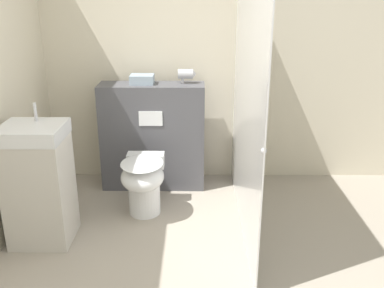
{
  "coord_description": "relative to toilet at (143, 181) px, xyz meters",
  "views": [
    {
      "loc": [
        0.07,
        -1.99,
        1.89
      ],
      "look_at": [
        0.04,
        1.34,
        0.68
      ],
      "focal_mm": 40.0,
      "sensor_mm": 36.0,
      "label": 1
    }
  ],
  "objects": [
    {
      "name": "wall_back",
      "position": [
        0.38,
        0.89,
        0.93
      ],
      "size": [
        8.0,
        0.06,
        2.5
      ],
      "color": "beige",
      "rests_on": "ground_plane"
    },
    {
      "name": "sink_vanity",
      "position": [
        -0.75,
        -0.4,
        0.16
      ],
      "size": [
        0.46,
        0.42,
        1.09
      ],
      "color": "beige",
      "rests_on": "ground_plane"
    },
    {
      "name": "hair_drier",
      "position": [
        0.36,
        0.65,
        0.81
      ],
      "size": [
        0.17,
        0.09,
        0.13
      ],
      "color": "#B7B7BC",
      "rests_on": "partition_panel"
    },
    {
      "name": "shower_glass",
      "position": [
        0.84,
        -0.13,
        0.74
      ],
      "size": [
        0.04,
        1.96,
        2.12
      ],
      "color": "silver",
      "rests_on": "ground_plane"
    },
    {
      "name": "toilet",
      "position": [
        0.0,
        0.0,
        0.0
      ],
      "size": [
        0.37,
        0.55,
        0.52
      ],
      "color": "white",
      "rests_on": "ground_plane"
    },
    {
      "name": "folded_towel",
      "position": [
        -0.06,
        0.62,
        0.77
      ],
      "size": [
        0.22,
        0.17,
        0.09
      ],
      "color": "#8C9EAD",
      "rests_on": "partition_panel"
    },
    {
      "name": "partition_panel",
      "position": [
        0.03,
        0.61,
        0.2
      ],
      "size": [
        1.0,
        0.32,
        1.04
      ],
      "color": "#4C4C51",
      "rests_on": "ground_plane"
    }
  ]
}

